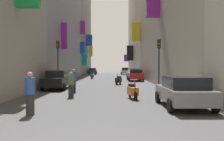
% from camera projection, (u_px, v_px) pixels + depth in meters
% --- Properties ---
extents(ground_plane, '(140.00, 140.00, 0.00)m').
position_uv_depth(ground_plane, '(108.00, 79.00, 32.97)').
color(ground_plane, '#424244').
extents(building_left_mid_a, '(6.82, 22.55, 20.74)m').
position_uv_depth(building_left_mid_a, '(48.00, 2.00, 31.28)').
color(building_left_mid_a, gray).
rests_on(building_left_mid_a, ground).
extents(building_left_mid_b, '(7.31, 20.22, 21.14)m').
position_uv_depth(building_left_mid_b, '(74.00, 27.00, 52.65)').
color(building_left_mid_b, slate).
rests_on(building_left_mid_b, ground).
extents(building_right_mid_a, '(7.29, 34.35, 17.25)m').
position_uv_depth(building_right_mid_a, '(174.00, 10.00, 28.18)').
color(building_right_mid_a, '#9E9384').
rests_on(building_right_mid_a, ground).
extents(building_right_mid_b, '(7.32, 17.42, 19.82)m').
position_uv_depth(building_right_mid_b, '(144.00, 31.00, 54.04)').
color(building_right_mid_b, '#B2A899').
rests_on(building_right_mid_b, ground).
extents(parked_car_red, '(1.87, 4.02, 1.45)m').
position_uv_depth(parked_car_red, '(135.00, 75.00, 29.76)').
color(parked_car_red, '#B21E1E').
rests_on(parked_car_red, ground).
extents(parked_car_white, '(1.95, 4.31, 1.46)m').
position_uv_depth(parked_car_white, '(134.00, 73.00, 36.70)').
color(parked_car_white, white).
rests_on(parked_car_white, ground).
extents(parked_car_grey, '(2.00, 3.93, 1.42)m').
position_uv_depth(parked_car_grey, '(184.00, 91.00, 10.71)').
color(parked_car_grey, slate).
rests_on(parked_car_grey, ground).
extents(parked_car_blue, '(1.93, 3.98, 1.39)m').
position_uv_depth(parked_car_blue, '(93.00, 71.00, 55.22)').
color(parked_car_blue, navy).
rests_on(parked_car_blue, ground).
extents(parked_car_black, '(1.84, 4.36, 1.53)m').
position_uv_depth(parked_car_black, '(58.00, 79.00, 19.31)').
color(parked_car_black, black).
rests_on(parked_car_black, ground).
extents(parked_car_silver, '(1.85, 4.48, 1.52)m').
position_uv_depth(parked_car_silver, '(126.00, 71.00, 51.33)').
color(parked_car_silver, '#B7B7BC').
rests_on(parked_car_silver, ground).
extents(scooter_green, '(0.49, 1.85, 1.13)m').
position_uv_depth(scooter_green, '(93.00, 76.00, 34.83)').
color(scooter_green, '#287F3D').
rests_on(scooter_green, ground).
extents(scooter_red, '(0.63, 1.86, 1.13)m').
position_uv_depth(scooter_red, '(96.00, 73.00, 48.46)').
color(scooter_red, red).
rests_on(scooter_red, ground).
extents(scooter_orange, '(0.60, 1.89, 1.13)m').
position_uv_depth(scooter_orange, '(133.00, 91.00, 13.53)').
color(scooter_orange, orange).
rests_on(scooter_orange, ground).
extents(scooter_black, '(0.74, 1.81, 1.13)m').
position_uv_depth(scooter_black, '(119.00, 80.00, 23.85)').
color(scooter_black, black).
rests_on(scooter_black, ground).
extents(pedestrian_crossing, '(0.53, 0.53, 1.67)m').
position_uv_depth(pedestrian_crossing, '(31.00, 94.00, 9.07)').
color(pedestrian_crossing, '#2F2F2F').
rests_on(pedestrian_crossing, ground).
extents(pedestrian_near_left, '(0.46, 0.46, 1.55)m').
position_uv_depth(pedestrian_near_left, '(71.00, 85.00, 14.20)').
color(pedestrian_near_left, '#2C2C2C').
rests_on(pedestrian_near_left, ground).
extents(pedestrian_near_right, '(0.54, 0.54, 1.67)m').
position_uv_depth(pedestrian_near_right, '(74.00, 81.00, 16.78)').
color(pedestrian_near_right, black).
rests_on(pedestrian_near_right, ground).
extents(traffic_light_near_corner, '(0.26, 0.34, 4.33)m').
position_uv_depth(traffic_light_near_corner, '(58.00, 55.00, 22.76)').
color(traffic_light_near_corner, '#2D2D2D').
rests_on(traffic_light_near_corner, ground).
extents(traffic_light_far_corner, '(0.26, 0.34, 4.12)m').
position_uv_depth(traffic_light_far_corner, '(159.00, 55.00, 19.70)').
color(traffic_light_far_corner, '#2D2D2D').
rests_on(traffic_light_far_corner, ground).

